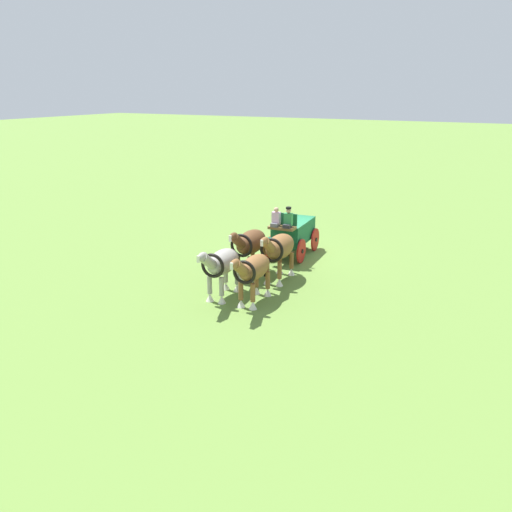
{
  "coord_description": "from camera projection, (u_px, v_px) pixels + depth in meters",
  "views": [
    {
      "loc": [
        22.33,
        9.87,
        7.7
      ],
      "look_at": [
        4.4,
        0.31,
        1.2
      ],
      "focal_mm": 37.1,
      "sensor_mm": 36.0,
      "label": 1
    }
  ],
  "objects": [
    {
      "name": "ground_plane",
      "position": [
        293.0,
        254.0,
        25.54
      ],
      "size": [
        220.0,
        220.0,
        0.0
      ],
      "primitive_type": "plane",
      "color": "olive"
    },
    {
      "name": "draft_horse_lead_near",
      "position": [
        253.0,
        270.0,
        19.43
      ],
      "size": [
        3.09,
        1.04,
        2.15
      ],
      "color": "brown",
      "rests_on": "ground"
    },
    {
      "name": "draft_horse_rear_off",
      "position": [
        250.0,
        244.0,
        22.17
      ],
      "size": [
        3.19,
        1.14,
        2.31
      ],
      "color": "brown",
      "rests_on": "ground"
    },
    {
      "name": "show_wagon",
      "position": [
        292.0,
        233.0,
        25.04
      ],
      "size": [
        5.57,
        1.88,
        2.68
      ],
      "color": "#195B38",
      "rests_on": "ground"
    },
    {
      "name": "draft_horse_lead_off",
      "position": [
        222.0,
        264.0,
        19.91
      ],
      "size": [
        2.97,
        1.07,
        2.21
      ],
      "color": "#9E998E",
      "rests_on": "ground"
    },
    {
      "name": "draft_horse_rear_near",
      "position": [
        279.0,
        249.0,
        21.69
      ],
      "size": [
        3.09,
        1.15,
        2.26
      ],
      "color": "brown",
      "rests_on": "ground"
    }
  ]
}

